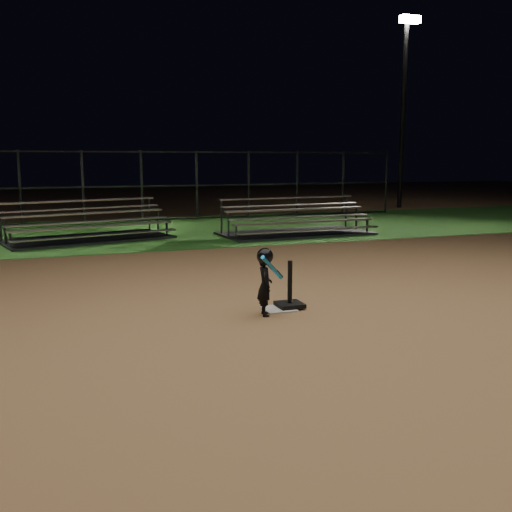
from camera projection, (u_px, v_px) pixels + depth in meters
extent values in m
plane|color=#976D44|center=(279.00, 310.00, 8.58)|extent=(80.00, 80.00, 0.00)
cube|color=#24591C|center=(158.00, 231.00, 17.86)|extent=(60.00, 8.00, 0.01)
cube|color=beige|center=(279.00, 309.00, 8.57)|extent=(0.45, 0.45, 0.02)
cube|color=black|center=(290.00, 305.00, 8.66)|extent=(0.38, 0.38, 0.06)
cylinder|color=black|center=(290.00, 282.00, 8.60)|extent=(0.07, 0.07, 0.64)
imported|color=black|center=(265.00, 285.00, 8.20)|extent=(0.26, 0.35, 0.88)
sphere|color=black|center=(265.00, 256.00, 8.13)|extent=(0.24, 0.24, 0.24)
cylinder|color=#1A8EE2|center=(272.00, 268.00, 8.03)|extent=(0.47, 0.41, 0.42)
cylinder|color=black|center=(279.00, 274.00, 8.21)|extent=(0.16, 0.15, 0.14)
cube|color=silver|center=(94.00, 226.00, 15.32)|extent=(4.31, 1.32, 0.04)
cube|color=silver|center=(98.00, 235.00, 15.10)|extent=(4.31, 1.32, 0.03)
cube|color=silver|center=(86.00, 213.00, 15.76)|extent=(4.31, 1.32, 0.04)
cube|color=silver|center=(90.00, 221.00, 15.54)|extent=(4.31, 1.32, 0.03)
cube|color=silver|center=(79.00, 201.00, 16.20)|extent=(4.31, 1.32, 0.04)
cube|color=silver|center=(83.00, 208.00, 15.98)|extent=(4.31, 1.32, 0.03)
cube|color=#38383D|center=(88.00, 239.00, 15.88)|extent=(4.76, 3.13, 0.07)
cube|color=#A2A1A6|center=(305.00, 222.00, 16.46)|extent=(4.38, 0.51, 0.04)
cube|color=#A2A1A6|center=(310.00, 230.00, 16.21)|extent=(4.38, 0.51, 0.03)
cube|color=#A2A1A6|center=(296.00, 209.00, 16.95)|extent=(4.38, 0.51, 0.04)
cube|color=#A2A1A6|center=(300.00, 217.00, 16.71)|extent=(4.38, 0.51, 0.03)
cube|color=#A2A1A6|center=(287.00, 198.00, 17.45)|extent=(4.38, 0.51, 0.04)
cube|color=#A2A1A6|center=(291.00, 205.00, 17.20)|extent=(4.38, 0.51, 0.03)
cube|color=#38383D|center=(295.00, 233.00, 17.07)|extent=(4.48, 2.37, 0.07)
cube|color=#38383D|center=(143.00, 220.00, 20.64)|extent=(20.00, 0.05, 0.05)
cube|color=#38383D|center=(142.00, 186.00, 20.44)|extent=(20.00, 0.05, 0.05)
cube|color=#38383D|center=(141.00, 152.00, 20.24)|extent=(20.00, 0.05, 0.05)
cylinder|color=#38383D|center=(142.00, 186.00, 20.44)|extent=(0.08, 0.08, 2.50)
cylinder|color=#38383D|center=(273.00, 184.00, 22.10)|extent=(0.08, 0.08, 2.50)
cylinder|color=#38383D|center=(386.00, 182.00, 23.76)|extent=(0.08, 0.08, 2.50)
cylinder|color=#2D2D30|center=(403.00, 118.00, 25.83)|extent=(0.20, 0.20, 8.00)
cube|color=white|center=(410.00, 19.00, 24.90)|extent=(0.90, 0.35, 0.30)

